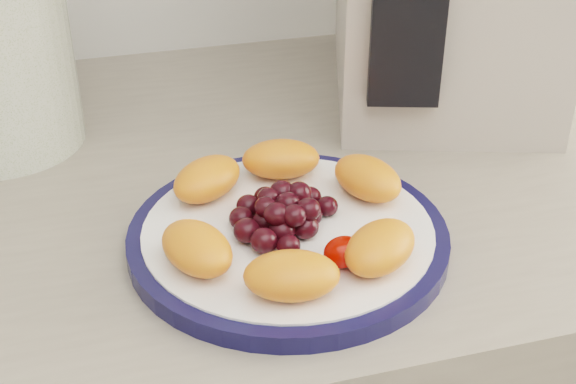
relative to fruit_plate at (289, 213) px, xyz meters
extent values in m
cylinder|color=#12143B|center=(0.00, 0.00, -0.02)|extent=(0.25, 0.25, 0.01)
cylinder|color=white|center=(0.00, 0.00, -0.02)|extent=(0.23, 0.23, 0.02)
ellipsoid|color=orange|center=(0.08, 0.03, 0.00)|extent=(0.07, 0.08, 0.03)
ellipsoid|color=orange|center=(0.02, 0.08, 0.00)|extent=(0.07, 0.06, 0.03)
ellipsoid|color=orange|center=(-0.05, 0.07, 0.00)|extent=(0.08, 0.08, 0.03)
ellipsoid|color=orange|center=(-0.08, -0.03, 0.00)|extent=(0.07, 0.08, 0.03)
ellipsoid|color=orange|center=(-0.02, -0.08, 0.00)|extent=(0.08, 0.06, 0.03)
ellipsoid|color=orange|center=(0.05, -0.06, 0.00)|extent=(0.08, 0.08, 0.03)
ellipsoid|color=black|center=(0.00, 0.00, -0.01)|extent=(0.02, 0.02, 0.02)
ellipsoid|color=black|center=(0.02, 0.00, -0.01)|extent=(0.02, 0.02, 0.02)
ellipsoid|color=black|center=(0.01, 0.02, -0.01)|extent=(0.02, 0.02, 0.02)
ellipsoid|color=black|center=(-0.01, 0.02, -0.01)|extent=(0.02, 0.02, 0.02)
ellipsoid|color=black|center=(-0.02, 0.00, -0.01)|extent=(0.02, 0.02, 0.02)
ellipsoid|color=black|center=(-0.01, -0.01, -0.01)|extent=(0.02, 0.02, 0.02)
ellipsoid|color=black|center=(0.01, -0.01, -0.01)|extent=(0.02, 0.02, 0.02)
ellipsoid|color=black|center=(0.04, 0.01, -0.01)|extent=(0.02, 0.02, 0.02)
ellipsoid|color=black|center=(0.03, 0.03, -0.01)|extent=(0.02, 0.02, 0.02)
ellipsoid|color=black|center=(0.01, 0.04, -0.01)|extent=(0.02, 0.02, 0.02)
ellipsoid|color=black|center=(-0.01, 0.04, -0.01)|extent=(0.02, 0.02, 0.02)
ellipsoid|color=black|center=(-0.03, 0.03, -0.01)|extent=(0.02, 0.02, 0.02)
ellipsoid|color=black|center=(-0.04, 0.01, -0.01)|extent=(0.02, 0.02, 0.02)
ellipsoid|color=black|center=(-0.04, -0.01, -0.01)|extent=(0.02, 0.02, 0.02)
ellipsoid|color=black|center=(-0.03, -0.02, -0.01)|extent=(0.02, 0.02, 0.02)
ellipsoid|color=black|center=(-0.01, -0.03, -0.01)|extent=(0.02, 0.02, 0.02)
ellipsoid|color=black|center=(0.00, 0.00, 0.01)|extent=(0.02, 0.02, 0.02)
ellipsoid|color=black|center=(0.01, 0.01, 0.01)|extent=(0.02, 0.02, 0.02)
ellipsoid|color=black|center=(0.00, 0.02, 0.01)|extent=(0.02, 0.02, 0.02)
ellipsoid|color=black|center=(-0.01, 0.01, 0.01)|extent=(0.02, 0.02, 0.02)
ellipsoid|color=black|center=(-0.02, 0.00, 0.01)|extent=(0.02, 0.02, 0.02)
ellipsoid|color=black|center=(-0.01, -0.01, 0.01)|extent=(0.02, 0.02, 0.02)
ellipsoid|color=black|center=(0.00, -0.02, 0.01)|extent=(0.02, 0.02, 0.02)
ellipsoid|color=black|center=(0.01, -0.01, 0.01)|extent=(0.02, 0.02, 0.02)
ellipsoid|color=#C50B00|center=(0.03, -0.06, 0.00)|extent=(0.03, 0.03, 0.02)
ellipsoid|color=#C50B00|center=(0.05, -0.05, 0.00)|extent=(0.04, 0.04, 0.02)
camera|label=1|loc=(-0.14, -0.50, 0.34)|focal=50.00mm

